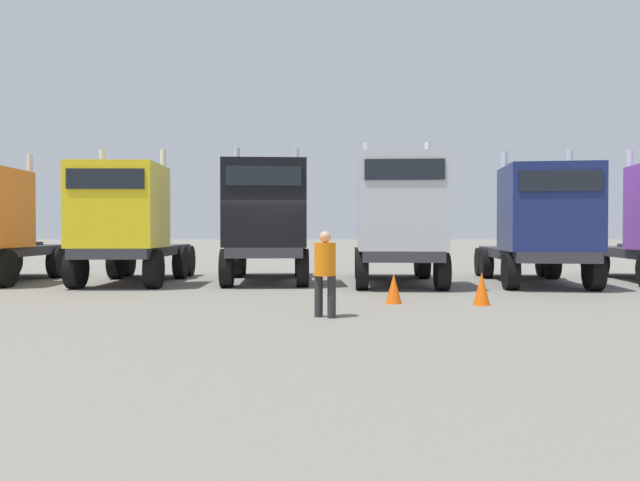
{
  "coord_description": "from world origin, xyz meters",
  "views": [
    {
      "loc": [
        1.65,
        -16.22,
        1.62
      ],
      "look_at": [
        1.51,
        2.26,
        1.32
      ],
      "focal_mm": 31.66,
      "sensor_mm": 36.0,
      "label": 1
    }
  ],
  "objects_px": {
    "semi_truck_yellow": "(127,223)",
    "visitor_in_hivis": "(325,268)",
    "semi_truck_silver": "(399,219)",
    "traffic_cone_near": "(394,288)",
    "semi_truck_black": "(266,222)",
    "semi_truck_navy": "(541,226)",
    "traffic_cone_mid": "(482,289)"
  },
  "relations": [
    {
      "from": "semi_truck_black",
      "to": "visitor_in_hivis",
      "type": "distance_m",
      "value": 7.19
    },
    {
      "from": "semi_truck_black",
      "to": "semi_truck_silver",
      "type": "relative_size",
      "value": 0.96
    },
    {
      "from": "semi_truck_yellow",
      "to": "semi_truck_silver",
      "type": "distance_m",
      "value": 8.18
    },
    {
      "from": "semi_truck_yellow",
      "to": "visitor_in_hivis",
      "type": "xyz_separation_m",
      "value": [
        5.99,
        -6.38,
        -0.93
      ]
    },
    {
      "from": "visitor_in_hivis",
      "to": "traffic_cone_near",
      "type": "bearing_deg",
      "value": -7.14
    },
    {
      "from": "traffic_cone_near",
      "to": "semi_truck_navy",
      "type": "bearing_deg",
      "value": 39.63
    },
    {
      "from": "semi_truck_black",
      "to": "traffic_cone_near",
      "type": "height_order",
      "value": "semi_truck_black"
    },
    {
      "from": "semi_truck_black",
      "to": "semi_truck_navy",
      "type": "relative_size",
      "value": 0.94
    },
    {
      "from": "traffic_cone_near",
      "to": "visitor_in_hivis",
      "type": "bearing_deg",
      "value": -126.6
    },
    {
      "from": "semi_truck_yellow",
      "to": "semi_truck_silver",
      "type": "bearing_deg",
      "value": 86.62
    },
    {
      "from": "semi_truck_yellow",
      "to": "semi_truck_silver",
      "type": "relative_size",
      "value": 0.91
    },
    {
      "from": "semi_truck_yellow",
      "to": "traffic_cone_near",
      "type": "bearing_deg",
      "value": 58.77
    },
    {
      "from": "semi_truck_navy",
      "to": "traffic_cone_near",
      "type": "relative_size",
      "value": 9.59
    },
    {
      "from": "visitor_in_hivis",
      "to": "traffic_cone_mid",
      "type": "xyz_separation_m",
      "value": [
        3.45,
        1.81,
        -0.57
      ]
    },
    {
      "from": "semi_truck_silver",
      "to": "semi_truck_navy",
      "type": "xyz_separation_m",
      "value": [
        4.2,
        -0.03,
        -0.19
      ]
    },
    {
      "from": "semi_truck_black",
      "to": "visitor_in_hivis",
      "type": "bearing_deg",
      "value": 11.21
    },
    {
      "from": "semi_truck_black",
      "to": "traffic_cone_mid",
      "type": "distance_m",
      "value": 7.48
    },
    {
      "from": "semi_truck_black",
      "to": "semi_truck_navy",
      "type": "distance_m",
      "value": 8.24
    },
    {
      "from": "semi_truck_navy",
      "to": "traffic_cone_near",
      "type": "distance_m",
      "value": 6.44
    },
    {
      "from": "visitor_in_hivis",
      "to": "traffic_cone_near",
      "type": "relative_size",
      "value": 2.4
    },
    {
      "from": "semi_truck_yellow",
      "to": "semi_truck_navy",
      "type": "distance_m",
      "value": 12.37
    },
    {
      "from": "traffic_cone_near",
      "to": "traffic_cone_mid",
      "type": "distance_m",
      "value": 1.92
    },
    {
      "from": "semi_truck_navy",
      "to": "semi_truck_black",
      "type": "bearing_deg",
      "value": -89.09
    },
    {
      "from": "semi_truck_yellow",
      "to": "visitor_in_hivis",
      "type": "bearing_deg",
      "value": 41.62
    },
    {
      "from": "semi_truck_yellow",
      "to": "semi_truck_black",
      "type": "xyz_separation_m",
      "value": [
        4.17,
        0.51,
        0.06
      ]
    },
    {
      "from": "semi_truck_black",
      "to": "semi_truck_navy",
      "type": "bearing_deg",
      "value": 80.87
    },
    {
      "from": "semi_truck_yellow",
      "to": "semi_truck_navy",
      "type": "bearing_deg",
      "value": 87.11
    },
    {
      "from": "semi_truck_silver",
      "to": "traffic_cone_near",
      "type": "bearing_deg",
      "value": -6.18
    },
    {
      "from": "semi_truck_silver",
      "to": "semi_truck_black",
      "type": "bearing_deg",
      "value": -98.08
    },
    {
      "from": "semi_truck_navy",
      "to": "traffic_cone_mid",
      "type": "bearing_deg",
      "value": -27.96
    },
    {
      "from": "semi_truck_yellow",
      "to": "visitor_in_hivis",
      "type": "distance_m",
      "value": 8.8
    },
    {
      "from": "traffic_cone_mid",
      "to": "traffic_cone_near",
      "type": "bearing_deg",
      "value": 171.76
    }
  ]
}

